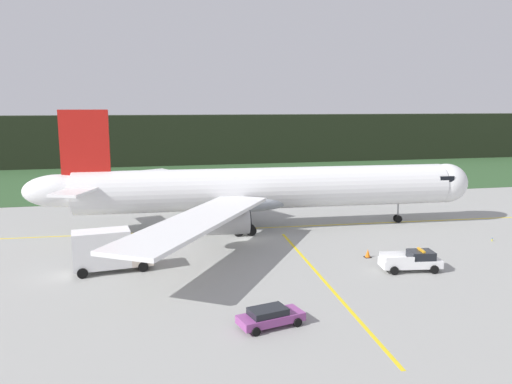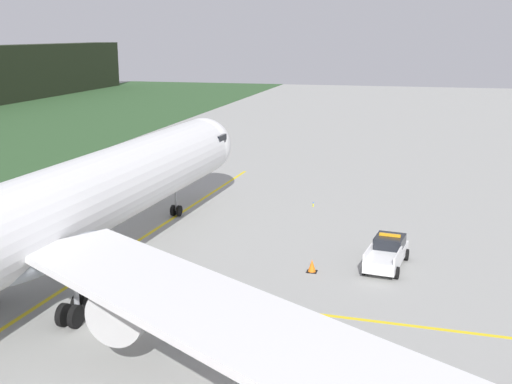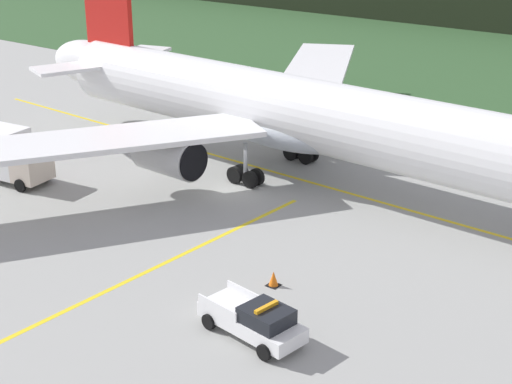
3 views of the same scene
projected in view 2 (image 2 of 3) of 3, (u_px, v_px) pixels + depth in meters
ground at (101, 323)px, 33.46m from camera, size 320.00×320.00×0.00m
taxiway_centerline_main at (60, 291)px, 37.52m from camera, size 70.11×3.59×0.01m
taxiway_centerline_spur at (385, 322)px, 33.48m from camera, size 1.71×30.10×0.01m
airliner at (44, 218)px, 35.57m from camera, size 52.98×48.57×14.00m
ops_pickup_truck at (387, 253)px, 41.40m from camera, size 5.48×2.79×1.94m
apron_cone at (312, 266)px, 40.52m from camera, size 0.64×0.64×0.80m
taxiway_edge_light_east at (313, 204)px, 55.82m from camera, size 0.12×0.12×0.40m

